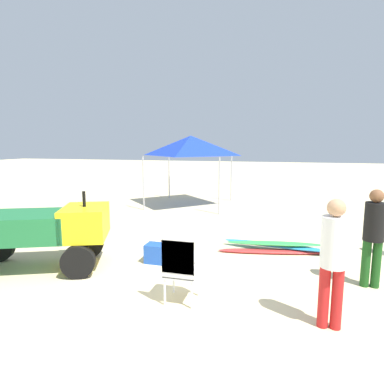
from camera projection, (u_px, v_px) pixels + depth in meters
ground at (171, 293)px, 5.18m from camera, size 80.00×80.00×0.00m
utility_cart at (42, 229)px, 6.11m from camera, size 2.81×2.12×1.50m
stacked_plastic_chairs at (180, 262)px, 4.76m from camera, size 0.48×0.48×1.11m
surfboard_pile at (275, 247)px, 7.16m from camera, size 2.58×0.86×0.24m
lifeguard_near_center at (374, 232)px, 5.29m from camera, size 0.32×0.32×1.67m
lifeguard_near_right at (333, 255)px, 4.08m from camera, size 0.32×0.32×1.72m
popup_canopy at (191, 146)px, 12.40m from camera, size 2.85×2.85×2.72m
cooler_box at (160, 254)px, 6.50m from camera, size 0.58×0.33×0.38m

